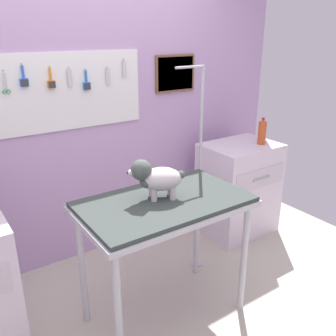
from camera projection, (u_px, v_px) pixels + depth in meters
name	position (u px, v px, depth m)	size (l,w,h in m)	color
rear_wall_panel	(85.00, 125.00, 3.02)	(4.00, 0.11, 2.30)	#B695C1
grooming_table	(165.00, 212.00, 2.35)	(1.08, 0.64, 0.89)	#B7B7BC
grooming_arm	(199.00, 181.00, 2.91)	(0.30, 0.11, 1.66)	#B7B7BC
dog	(156.00, 178.00, 2.29)	(0.35, 0.25, 0.26)	silver
cabinet_right	(238.00, 189.00, 3.58)	(0.68, 0.54, 0.90)	silver
soda_bottle	(262.00, 132.00, 3.39)	(0.07, 0.07, 0.25)	#BB4921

